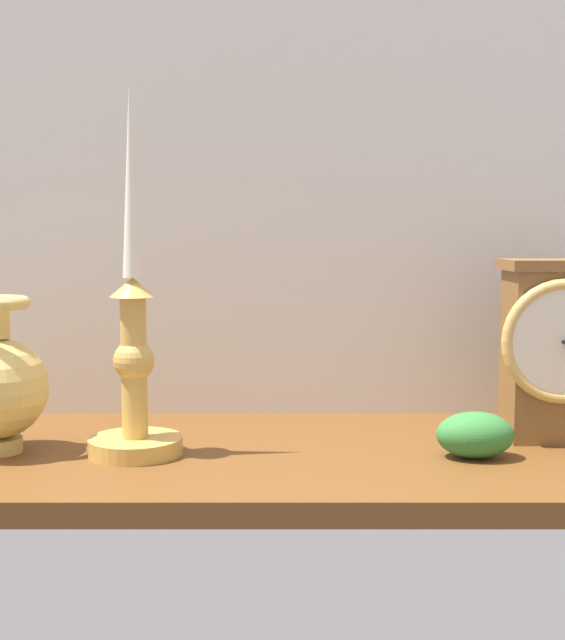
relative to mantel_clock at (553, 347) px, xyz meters
The scene contains 5 objects.
ground_plane 34.21cm from the mantel_clock, behind, with size 100.00×36.00×2.40cm, color brown.
back_wall 41.42cm from the mantel_clock, 155.42° to the left, with size 120.00×2.00×65.00cm, color silver.
mantel_clock is the anchor object (origin of this frame).
candlestick_tall_left 46.20cm from the mantel_clock, behind, with size 9.93×9.93×38.14cm.
ivy_sprig 15.08cm from the mantel_clock, 144.25° to the right, with size 8.05×5.63×4.80cm.
Camera 1 is at (1.62, -87.42, 23.22)cm, focal length 46.44 mm.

